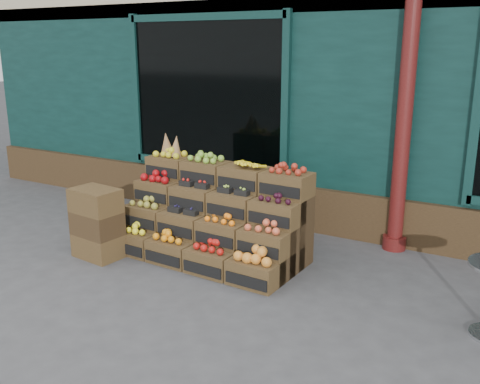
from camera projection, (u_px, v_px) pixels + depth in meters
The scene contains 5 objects.
ground at pixel (223, 291), 5.42m from camera, with size 60.00×60.00×0.00m, color #414144.
shop_facade at pixel (380, 46), 9.05m from camera, with size 12.00×6.24×4.80m.
crate_display at pixel (214, 221), 6.26m from camera, with size 2.22×1.15×1.37m.
spare_crates at pixel (97, 223), 6.20m from camera, with size 0.59×0.44×0.83m.
shopkeeper at pixel (210, 132), 8.52m from camera, with size 0.78×0.51×2.14m, color #165023.
Camera 1 is at (2.62, -4.20, 2.41)m, focal length 40.00 mm.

